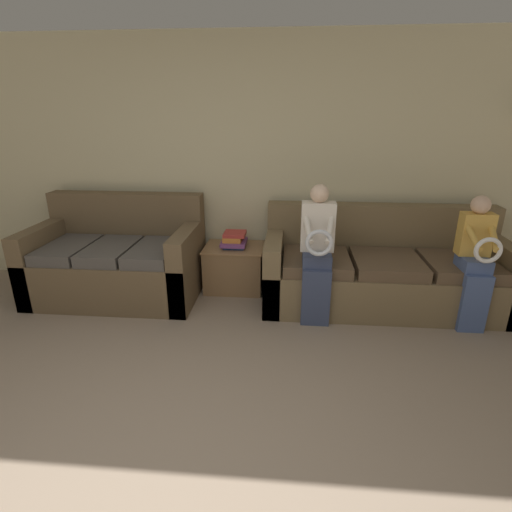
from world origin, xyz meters
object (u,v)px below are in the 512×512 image
at_px(child_left_seated, 317,249).
at_px(child_right_seated, 476,258).
at_px(couch_side, 119,262).
at_px(couch_main, 382,272).
at_px(side_shelf, 234,267).
at_px(book_stack, 234,240).

bearing_deg(child_left_seated, child_right_seated, -0.24).
bearing_deg(couch_side, couch_main, 0.65).
relative_size(couch_main, side_shelf, 3.70).
bearing_deg(book_stack, child_left_seated, -35.18).
bearing_deg(couch_side, child_left_seated, -10.02).
height_order(couch_side, child_left_seated, child_left_seated).
relative_size(couch_side, side_shelf, 2.65).
bearing_deg(book_stack, couch_side, -168.97).
bearing_deg(side_shelf, book_stack, -47.97).
bearing_deg(couch_side, child_right_seated, -6.12).
relative_size(child_right_seated, side_shelf, 1.86).
bearing_deg(child_right_seated, side_shelf, 164.79).
bearing_deg(child_left_seated, side_shelf, 144.76).
bearing_deg(side_shelf, couch_side, -168.75).
bearing_deg(book_stack, couch_main, -7.54).
distance_m(couch_side, child_right_seated, 3.37).
xyz_separation_m(child_left_seated, side_shelf, (-0.83, 0.58, -0.42)).
distance_m(couch_side, book_stack, 1.21).
xyz_separation_m(couch_side, book_stack, (1.17, 0.23, 0.20)).
bearing_deg(couch_side, side_shelf, 11.25).
relative_size(couch_main, couch_side, 1.40).
bearing_deg(couch_side, book_stack, 11.03).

